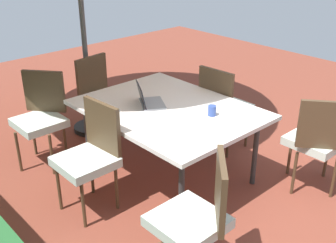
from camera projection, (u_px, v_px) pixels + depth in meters
ground_plane at (168, 174)px, 4.31m from camera, size 10.00×10.00×0.02m
dining_table at (168, 112)px, 4.01m from camera, size 1.70×1.29×0.75m
chair_northwest at (197, 215)px, 2.81m from camera, size 0.59×0.59×0.98m
chair_northeast at (41, 114)px, 4.31m from camera, size 0.58×0.58×0.98m
chair_east at (102, 94)px, 4.83m from camera, size 0.49×0.48×0.98m
chair_southwest at (317, 138)px, 3.83m from camera, size 0.58×0.58×0.98m
chair_south at (223, 104)px, 4.57m from camera, size 0.46×0.47×0.98m
chair_north at (91, 153)px, 3.58m from camera, size 0.46×0.48×0.98m
laptop at (148, 100)px, 4.03m from camera, size 0.40×0.37×0.21m
cup at (212, 111)px, 3.80m from camera, size 0.08×0.08×0.10m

